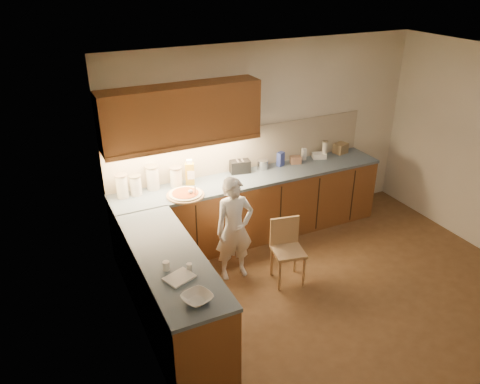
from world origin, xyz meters
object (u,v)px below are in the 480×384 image
at_px(toaster, 240,167).
at_px(wooden_chair, 287,246).
at_px(child, 234,229).
at_px(oil_jug, 190,173).
at_px(pizza_on_board, 186,194).

bearing_deg(toaster, wooden_chair, -77.96).
height_order(child, oil_jug, child).
distance_m(pizza_on_board, oil_jug, 0.36).
distance_m(wooden_chair, oil_jug, 1.53).
relative_size(pizza_on_board, oil_jug, 1.36).
bearing_deg(toaster, oil_jug, -164.41).
distance_m(pizza_on_board, toaster, 0.97).
distance_m(child, wooden_chair, 0.65).
bearing_deg(pizza_on_board, wooden_chair, -43.69).
bearing_deg(oil_jug, wooden_chair, -57.09).
relative_size(child, wooden_chair, 1.65).
bearing_deg(child, pizza_on_board, 127.67).
relative_size(wooden_chair, toaster, 2.73).
bearing_deg(oil_jug, pizza_on_board, -120.08).
xyz_separation_m(wooden_chair, toaster, (-0.02, 1.23, 0.55)).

